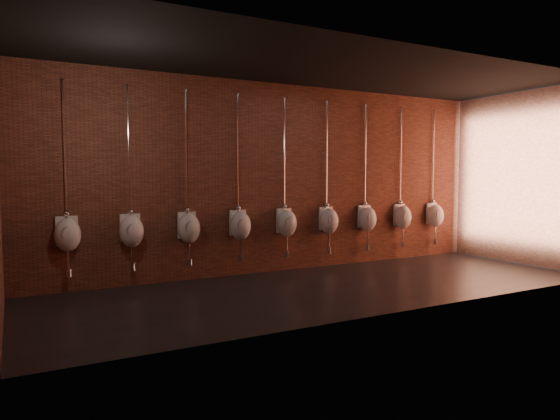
# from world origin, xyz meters

# --- Properties ---
(ground) EXTENTS (8.50, 8.50, 0.00)m
(ground) POSITION_xyz_m (0.00, 0.00, 0.00)
(ground) COLOR black
(ground) RESTS_ON ground
(room_shell) EXTENTS (8.54, 3.04, 3.22)m
(room_shell) POSITION_xyz_m (0.00, 0.00, 2.01)
(room_shell) COLOR black
(room_shell) RESTS_ON ground
(urinal_0) EXTENTS (0.39, 0.35, 2.71)m
(urinal_0) POSITION_xyz_m (-3.46, 1.38, 0.85)
(urinal_0) COLOR white
(urinal_0) RESTS_ON ground
(urinal_1) EXTENTS (0.39, 0.35, 2.71)m
(urinal_1) POSITION_xyz_m (-2.59, 1.38, 0.85)
(urinal_1) COLOR white
(urinal_1) RESTS_ON ground
(urinal_2) EXTENTS (0.39, 0.35, 2.71)m
(urinal_2) POSITION_xyz_m (-1.73, 1.38, 0.85)
(urinal_2) COLOR white
(urinal_2) RESTS_ON ground
(urinal_3) EXTENTS (0.39, 0.35, 2.71)m
(urinal_3) POSITION_xyz_m (-0.86, 1.38, 0.85)
(urinal_3) COLOR white
(urinal_3) RESTS_ON ground
(urinal_4) EXTENTS (0.39, 0.35, 2.71)m
(urinal_4) POSITION_xyz_m (0.00, 1.38, 0.85)
(urinal_4) COLOR white
(urinal_4) RESTS_ON ground
(urinal_5) EXTENTS (0.39, 0.35, 2.71)m
(urinal_5) POSITION_xyz_m (0.87, 1.38, 0.85)
(urinal_5) COLOR white
(urinal_5) RESTS_ON ground
(urinal_6) EXTENTS (0.39, 0.35, 2.71)m
(urinal_6) POSITION_xyz_m (1.73, 1.38, 0.85)
(urinal_6) COLOR white
(urinal_6) RESTS_ON ground
(urinal_7) EXTENTS (0.39, 0.35, 2.71)m
(urinal_7) POSITION_xyz_m (2.60, 1.38, 0.85)
(urinal_7) COLOR white
(urinal_7) RESTS_ON ground
(urinal_8) EXTENTS (0.39, 0.35, 2.71)m
(urinal_8) POSITION_xyz_m (3.47, 1.38, 0.85)
(urinal_8) COLOR white
(urinal_8) RESTS_ON ground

